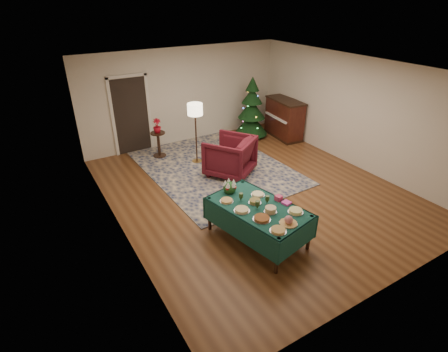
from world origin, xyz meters
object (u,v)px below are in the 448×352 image
buffet_table (258,213)px  armchair (230,154)px  floor_lamp (195,113)px  side_table (159,145)px  gift_box (279,198)px  christmas_tree (252,110)px  piano (284,119)px  potted_plant (157,129)px

buffet_table → armchair: armchair is taller
floor_lamp → side_table: size_ratio=2.27×
gift_box → christmas_tree: 4.92m
gift_box → side_table: 4.38m
piano → buffet_table: bearing=-134.5°
christmas_tree → buffet_table: bearing=-123.5°
buffet_table → piano: 5.23m
buffet_table → christmas_tree: christmas_tree is taller
potted_plant → christmas_tree: bearing=-0.4°
side_table → piano: (3.85, -0.57, 0.23)m
gift_box → floor_lamp: 3.54m
christmas_tree → side_table: bearing=179.6°
buffet_table → armchair: 2.60m
christmas_tree → floor_lamp: bearing=-160.6°
floor_lamp → christmas_tree: christmas_tree is taller
gift_box → armchair: bearing=78.7°
buffet_table → armchair: size_ratio=1.86×
side_table → piano: size_ratio=0.49×
piano → armchair: bearing=-154.7°
christmas_tree → piano: 1.03m
gift_box → floor_lamp: bearing=88.2°
armchair → side_table: armchair is taller
buffet_table → christmas_tree: bearing=56.5°
floor_lamp → piano: floor_lamp is taller
floor_lamp → buffet_table: bearing=-98.8°
buffet_table → side_table: (-0.18, 4.30, -0.22)m
christmas_tree → gift_box: bearing=-119.2°
armchair → floor_lamp: 1.37m
floor_lamp → christmas_tree: bearing=19.4°
gift_box → floor_lamp: (0.11, 3.49, 0.60)m
buffet_table → side_table: bearing=92.5°
piano → potted_plant: bearing=171.5°
side_table → floor_lamp: bearing=-48.8°
armchair → christmas_tree: (1.91, 1.85, 0.30)m
side_table → potted_plant: potted_plant is taller
potted_plant → piano: 3.90m
buffet_table → armchair: (0.92, 2.43, -0.03)m
floor_lamp → potted_plant: floor_lamp is taller
christmas_tree → armchair: bearing=-136.0°
gift_box → armchair: 2.50m
buffet_table → piano: (3.66, 3.73, 0.01)m
piano → side_table: bearing=171.5°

